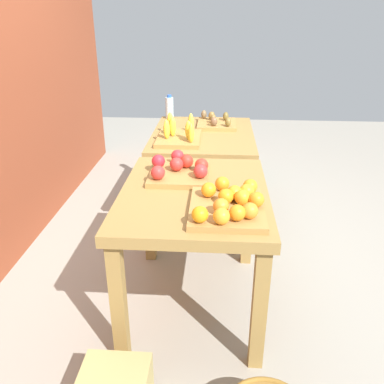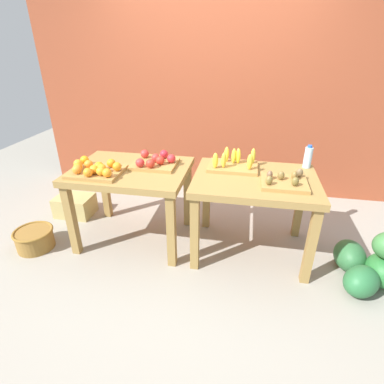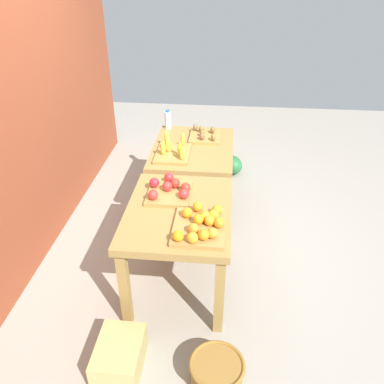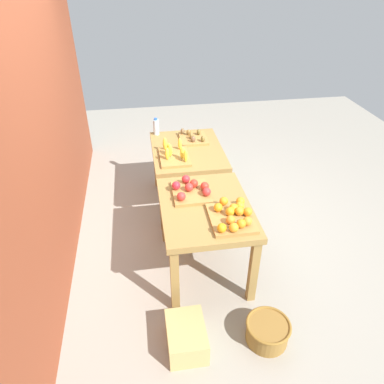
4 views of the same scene
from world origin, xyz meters
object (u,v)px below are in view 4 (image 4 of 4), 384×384
object	(u,v)px
kiwi_bin	(193,138)
water_bottle	(156,127)
cardboard_produce_box	(186,337)
display_table_right	(187,157)
orange_bin	(233,216)
watermelon_pile	(195,154)
apple_bin	(191,190)
wicker_basket	(267,331)
display_table_left	(205,215)
banana_crate	(174,155)

from	to	relation	value
kiwi_bin	water_bottle	xyz separation A→B (m)	(0.23, 0.42, 0.07)
kiwi_bin	cardboard_produce_box	size ratio (longest dim) A/B	0.90
display_table_right	orange_bin	world-z (taller)	orange_bin
orange_bin	watermelon_pile	distance (m)	2.39
display_table_right	apple_bin	bearing A→B (deg)	173.80
orange_bin	cardboard_produce_box	size ratio (longest dim) A/B	1.17
orange_bin	wicker_basket	bearing A→B (deg)	-165.82
display_table_left	kiwi_bin	distance (m)	1.35
display_table_left	wicker_basket	xyz separation A→B (m)	(-0.89, -0.35, -0.54)
apple_bin	banana_crate	size ratio (longest dim) A/B	0.91
display_table_right	water_bottle	world-z (taller)	water_bottle
water_bottle	watermelon_pile	xyz separation A→B (m)	(0.50, -0.57, -0.68)
orange_bin	display_table_right	bearing A→B (deg)	7.81
display_table_left	kiwi_bin	world-z (taller)	kiwi_bin
water_bottle	apple_bin	bearing A→B (deg)	-170.82
display_table_right	kiwi_bin	xyz separation A→B (m)	(0.22, -0.10, 0.14)
cardboard_produce_box	orange_bin	bearing A→B (deg)	-38.94
watermelon_pile	banana_crate	bearing A→B (deg)	160.08
orange_bin	water_bottle	size ratio (longest dim) A/B	2.23
water_bottle	wicker_basket	world-z (taller)	water_bottle
banana_crate	water_bottle	bearing A→B (deg)	12.70
apple_bin	cardboard_produce_box	distance (m)	1.26
water_bottle	watermelon_pile	distance (m)	1.01
banana_crate	wicker_basket	distance (m)	2.00
water_bottle	cardboard_produce_box	bearing A→B (deg)	-179.52
water_bottle	cardboard_produce_box	xyz separation A→B (m)	(-2.41, -0.02, -0.74)
orange_bin	cardboard_produce_box	xyz separation A→B (m)	(-0.60, 0.49, -0.68)
water_bottle	banana_crate	bearing A→B (deg)	-167.30
display_table_left	watermelon_pile	bearing A→B (deg)	-6.76
display_table_left	wicker_basket	size ratio (longest dim) A/B	2.89
apple_bin	wicker_basket	size ratio (longest dim) A/B	1.11
display_table_right	wicker_basket	distance (m)	2.11
kiwi_bin	cardboard_produce_box	bearing A→B (deg)	169.51
apple_bin	banana_crate	world-z (taller)	banana_crate
wicker_basket	display_table_right	bearing A→B (deg)	9.89
display_table_right	watermelon_pile	size ratio (longest dim) A/B	1.55
display_table_left	apple_bin	xyz separation A→B (m)	(0.21, 0.10, 0.15)
apple_bin	watermelon_pile	bearing A→B (deg)	-10.47
display_table_right	water_bottle	bearing A→B (deg)	35.24
watermelon_pile	wicker_basket	bearing A→B (deg)	-177.98
orange_bin	kiwi_bin	world-z (taller)	orange_bin
apple_bin	watermelon_pile	size ratio (longest dim) A/B	0.60
orange_bin	apple_bin	world-z (taller)	apple_bin
cardboard_produce_box	kiwi_bin	bearing A→B (deg)	-10.49
display_table_left	watermelon_pile	world-z (taller)	display_table_left
apple_bin	banana_crate	xyz separation A→B (m)	(0.71, 0.07, 0.00)
cardboard_produce_box	wicker_basket	bearing A→B (deg)	-94.01
display_table_left	banana_crate	distance (m)	0.95
apple_bin	banana_crate	bearing A→B (deg)	5.87
watermelon_pile	cardboard_produce_box	world-z (taller)	watermelon_pile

